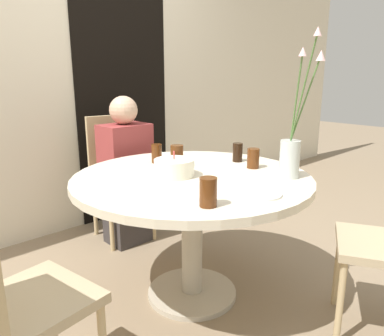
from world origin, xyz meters
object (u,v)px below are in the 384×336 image
at_px(side_plate, 258,193).
at_px(drink_glass_4, 208,192).
at_px(chair_right_flank, 118,169).
at_px(drink_glass_2, 157,153).
at_px(birthday_cake, 174,168).
at_px(drink_glass_3, 253,158).
at_px(chair_left_flank, 6,293).
at_px(flower_vase, 292,148).
at_px(person_boy, 126,176).
at_px(drink_glass_0, 177,156).
at_px(drink_glass_1, 238,152).

distance_m(side_plate, drink_glass_4, 0.28).
distance_m(chair_right_flank, drink_glass_2, 0.71).
distance_m(birthday_cake, drink_glass_3, 0.48).
distance_m(chair_left_flank, flower_vase, 1.41).
bearing_deg(person_boy, drink_glass_0, -97.74).
relative_size(birthday_cake, drink_glass_4, 1.74).
bearing_deg(person_boy, drink_glass_3, -77.60).
relative_size(drink_glass_0, drink_glass_1, 1.15).
height_order(flower_vase, drink_glass_0, flower_vase).
bearing_deg(drink_glass_4, chair_right_flank, 72.11).
distance_m(drink_glass_0, drink_glass_1, 0.40).
distance_m(side_plate, drink_glass_1, 0.65).
bearing_deg(chair_left_flank, drink_glass_0, -81.18).
bearing_deg(side_plate, drink_glass_2, 86.36).
relative_size(drink_glass_1, drink_glass_2, 1.00).
bearing_deg(drink_glass_4, flower_vase, 0.28).
height_order(drink_glass_3, drink_glass_4, drink_glass_4).
bearing_deg(drink_glass_1, chair_right_flank, 104.43).
bearing_deg(flower_vase, drink_glass_4, -179.72).
bearing_deg(drink_glass_2, drink_glass_3, -56.56).
relative_size(chair_right_flank, drink_glass_2, 8.20).
height_order(drink_glass_1, drink_glass_4, drink_glass_4).
bearing_deg(drink_glass_1, drink_glass_0, 158.65).
height_order(drink_glass_0, drink_glass_4, drink_glass_0).
bearing_deg(drink_glass_2, drink_glass_0, -86.12).
bearing_deg(drink_glass_3, flower_vase, -95.82).
relative_size(drink_glass_2, drink_glass_3, 1.00).
bearing_deg(chair_left_flank, birthday_cake, -86.02).
relative_size(chair_left_flank, flower_vase, 1.28).
relative_size(birthday_cake, flower_vase, 0.29).
height_order(side_plate, drink_glass_2, drink_glass_2).
bearing_deg(chair_left_flank, drink_glass_1, -91.14).
xyz_separation_m(drink_glass_0, drink_glass_2, (-0.01, 0.17, -0.01)).
bearing_deg(side_plate, flower_vase, 8.74).
xyz_separation_m(chair_left_flank, birthday_cake, (0.94, 0.22, 0.23)).
bearing_deg(chair_right_flank, drink_glass_2, -91.50).
height_order(chair_right_flank, flower_vase, flower_vase).
xyz_separation_m(flower_vase, drink_glass_1, (0.09, 0.43, -0.10)).
relative_size(drink_glass_0, drink_glass_2, 1.14).
distance_m(chair_left_flank, birthday_cake, 0.99).
relative_size(side_plate, drink_glass_2, 1.84).
bearing_deg(drink_glass_2, chair_right_flank, 78.79).
bearing_deg(chair_left_flank, drink_glass_4, -116.41).
relative_size(chair_right_flank, person_boy, 0.85).
bearing_deg(flower_vase, side_plate, -171.26).
xyz_separation_m(drink_glass_2, drink_glass_3, (0.32, -0.48, -0.00)).
bearing_deg(drink_glass_3, drink_glass_4, -157.55).
height_order(chair_right_flank, drink_glass_2, chair_right_flank).
relative_size(flower_vase, drink_glass_2, 6.38).
distance_m(chair_right_flank, drink_glass_3, 1.18).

